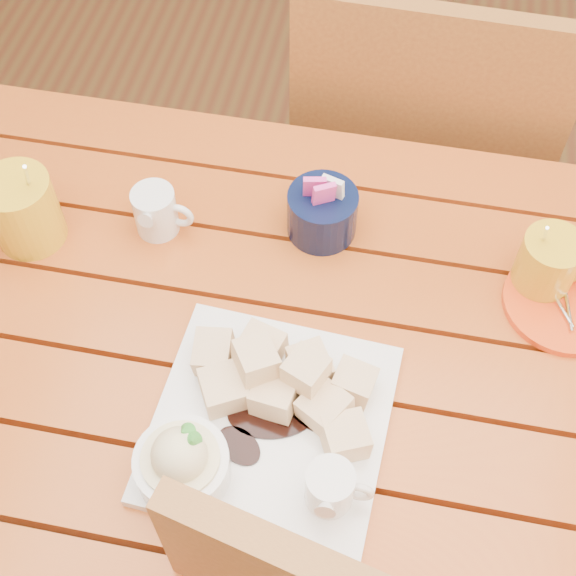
% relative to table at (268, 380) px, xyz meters
% --- Properties ---
extents(ground, '(5.00, 5.00, 0.00)m').
position_rel_table_xyz_m(ground, '(0.00, -0.00, -0.64)').
color(ground, brown).
rests_on(ground, ground).
extents(table, '(1.20, 0.79, 0.75)m').
position_rel_table_xyz_m(table, '(0.00, 0.00, 0.00)').
color(table, '#973113').
rests_on(table, ground).
extents(dessert_plate, '(0.29, 0.29, 0.11)m').
position_rel_table_xyz_m(dessert_plate, '(0.01, -0.13, 0.14)').
color(dessert_plate, white).
rests_on(dessert_plate, table).
extents(coffee_mug_left, '(0.14, 0.10, 0.16)m').
position_rel_table_xyz_m(coffee_mug_left, '(-0.37, 0.11, 0.16)').
color(coffee_mug_left, gold).
rests_on(coffee_mug_left, table).
extents(coffee_mug_right, '(0.12, 0.08, 0.13)m').
position_rel_table_xyz_m(coffee_mug_right, '(0.35, 0.16, 0.15)').
color(coffee_mug_right, gold).
rests_on(coffee_mug_right, table).
extents(cream_pitcher, '(0.09, 0.07, 0.07)m').
position_rel_table_xyz_m(cream_pitcher, '(-0.19, 0.16, 0.15)').
color(cream_pitcher, white).
rests_on(cream_pitcher, table).
extents(sugar_caddy, '(0.10, 0.10, 0.11)m').
position_rel_table_xyz_m(sugar_caddy, '(0.04, 0.20, 0.15)').
color(sugar_caddy, black).
rests_on(sugar_caddy, table).
extents(orange_saucer, '(0.16, 0.16, 0.02)m').
position_rel_table_xyz_m(orange_saucer, '(0.38, 0.13, 0.11)').
color(orange_saucer, '#F04714').
rests_on(orange_saucer, table).
extents(chair_far, '(0.46, 0.46, 0.94)m').
position_rel_table_xyz_m(chair_far, '(0.17, 0.58, -0.12)').
color(chair_far, brown).
rests_on(chair_far, ground).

